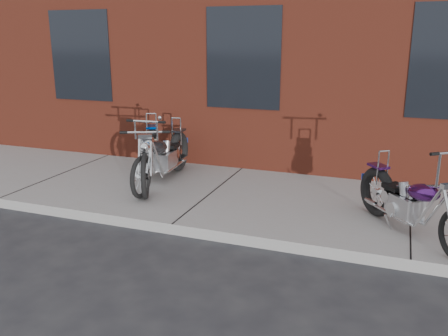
% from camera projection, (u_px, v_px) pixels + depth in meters
% --- Properties ---
extents(ground, '(120.00, 120.00, 0.00)m').
position_uv_depth(ground, '(172.00, 235.00, 6.39)').
color(ground, '#26252B').
rests_on(ground, ground).
extents(sidewalk, '(22.00, 3.00, 0.15)m').
position_uv_depth(sidewalk, '(213.00, 196.00, 7.72)').
color(sidewalk, gray).
rests_on(sidewalk, ground).
extents(chopper_purple, '(1.43, 1.78, 1.23)m').
position_uv_depth(chopper_purple, '(411.00, 205.00, 5.92)').
color(chopper_purple, black).
rests_on(chopper_purple, sidewalk).
extents(chopper_blue, '(1.14, 2.29, 1.07)m').
position_uv_depth(chopper_blue, '(150.00, 156.00, 8.15)').
color(chopper_blue, black).
rests_on(chopper_blue, sidewalk).
extents(chopper_third, '(0.57, 2.33, 1.18)m').
position_uv_depth(chopper_third, '(163.00, 158.00, 8.10)').
color(chopper_third, black).
rests_on(chopper_third, sidewalk).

